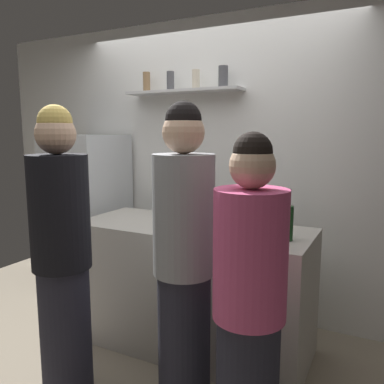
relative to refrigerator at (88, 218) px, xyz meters
The scene contains 13 objects.
ground_plane 1.63m from the refrigerator, 36.78° to the right, with size 5.28×5.28×0.00m, color gray.
back_wall_assembly 1.31m from the refrigerator, 19.36° to the left, with size 4.80×0.32×2.60m.
refrigerator is the anchor object (origin of this frame).
counter 1.40m from the refrigerator, 14.96° to the right, with size 1.73×0.70×0.94m, color #B7B2A8.
baking_pan 1.64m from the refrigerator, 17.58° to the right, with size 0.34×0.24×0.05m, color gray.
utensil_holder 1.27m from the refrigerator, 13.73° to the right, with size 0.09×0.09×0.23m.
wine_bottle_green_glass 2.09m from the refrigerator, 11.76° to the right, with size 0.07×0.07×0.33m.
wine_bottle_pale_glass 1.41m from the refrigerator, ahead, with size 0.07×0.07×0.30m.
wine_bottle_dark_glass 2.10m from the refrigerator, 17.72° to the right, with size 0.07×0.07×0.35m.
water_bottle_plastic 1.45m from the refrigerator, 22.76° to the right, with size 0.09×0.09×0.20m.
person_grey_hoodie 1.89m from the refrigerator, 32.04° to the right, with size 0.34×0.34×1.78m.
person_blonde 1.53m from the refrigerator, 53.42° to the right, with size 0.34×0.34×1.77m.
person_pink_top 2.36m from the refrigerator, 30.22° to the right, with size 0.34×0.34×1.62m.
Camera 1 is at (1.45, -1.98, 1.61)m, focal length 36.46 mm.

